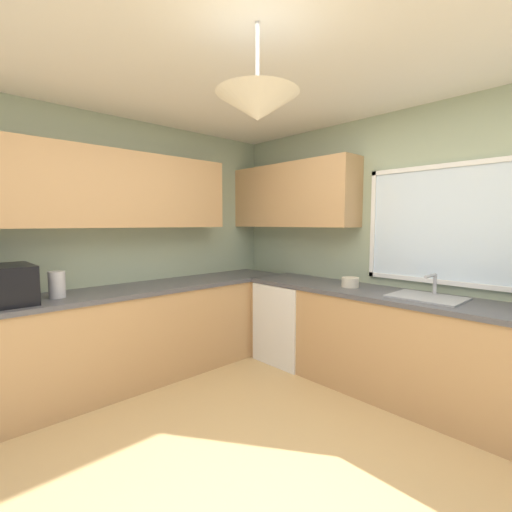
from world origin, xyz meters
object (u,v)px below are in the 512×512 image
Objects in this scene: dishwasher at (292,321)px; bowl at (350,282)px; kettle at (57,285)px; microwave at (5,285)px; sink_assembly at (427,297)px.

dishwasher is 0.87m from bowl.
kettle is at bearing -106.76° from dishwasher.
microwave is 3.25m from sink_assembly.
kettle is 2.54m from bowl.
kettle reaches higher than sink_assembly.
bowl reaches higher than dishwasher.
sink_assembly reaches higher than dishwasher.
kettle is (0.02, 0.34, -0.04)m from microwave.
dishwasher is 1.57× the size of sink_assembly.
microwave is 2.85m from bowl.
microwave is at bearing -118.58° from bowl.
dishwasher is at bearing 75.03° from microwave.
kettle reaches higher than bowl.
dishwasher is 3.94× the size of kettle.
dishwasher is 2.63m from microwave.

